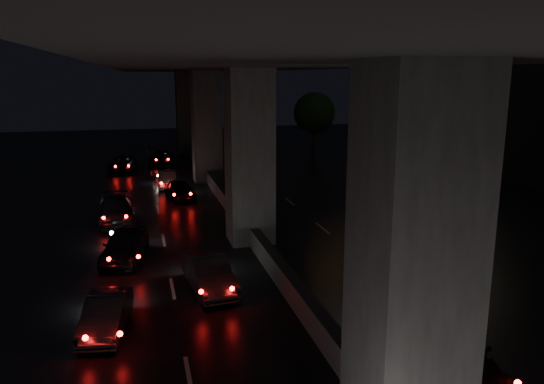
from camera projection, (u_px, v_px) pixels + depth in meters
name	position (u px, v px, depth m)	size (l,w,h in m)	color
ground	(277.00, 278.00, 20.48)	(120.00, 120.00, 0.00)	black
viaduct	(249.00, 60.00, 23.39)	(12.00, 80.00, 10.50)	#2D2E30
median_barrier	(250.00, 232.00, 25.11)	(0.45, 70.00, 0.85)	#2D2E30
building_right_far	(527.00, 77.00, 44.30)	(12.00, 22.00, 15.00)	black
tree_c	(396.00, 131.00, 33.58)	(3.80, 3.80, 6.12)	black
tree_d	(314.00, 113.00, 48.70)	(3.80, 3.80, 6.12)	black
streetlight_far	(358.00, 103.00, 38.92)	(2.52, 0.44, 9.00)	#2D2D33
car_3	(449.00, 350.00, 13.91)	(1.82, 4.47, 1.30)	black
car_4	(106.00, 314.00, 16.20)	(1.16, 3.33, 1.10)	black
car_5	(209.00, 274.00, 19.29)	(1.31, 3.75, 1.23)	black
car_6	(125.00, 245.00, 22.34)	(1.56, 3.88, 1.32)	black
car_7	(116.00, 210.00, 28.17)	(1.82, 4.47, 1.30)	black
car_8	(180.00, 190.00, 33.32)	(1.39, 3.45, 1.18)	black
car_9	(167.00, 180.00, 36.70)	(1.20, 3.44, 1.13)	#46413D
car_10	(161.00, 158.00, 46.21)	(1.96, 4.25, 1.18)	black
car_11	(122.00, 164.00, 42.96)	(1.97, 4.28, 1.19)	black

